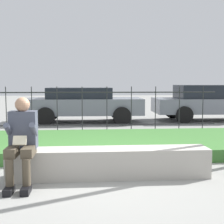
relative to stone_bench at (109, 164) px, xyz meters
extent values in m
plane|color=gray|center=(-0.13, 0.00, -0.20)|extent=(60.00, 60.00, 0.00)
cube|color=#ADA89E|center=(0.00, 0.00, 0.03)|extent=(3.07, 0.46, 0.45)
cube|color=gray|center=(0.00, 0.00, -0.16)|extent=(2.94, 0.42, 0.08)
cube|color=black|center=(-1.36, -0.63, -0.15)|extent=(0.11, 0.26, 0.09)
cylinder|color=#4C4233|center=(-1.36, -0.57, 0.07)|extent=(0.11, 0.11, 0.36)
cube|color=#4C4233|center=(-1.36, -0.36, 0.31)|extent=(0.15, 0.42, 0.13)
cube|color=black|center=(-1.14, -0.63, -0.15)|extent=(0.11, 0.26, 0.09)
cylinder|color=#4C4233|center=(-1.14, -0.57, 0.07)|extent=(0.11, 0.11, 0.36)
cube|color=#4C4233|center=(-1.14, -0.36, 0.31)|extent=(0.15, 0.42, 0.13)
cube|color=#424756|center=(-1.25, -0.15, 0.58)|extent=(0.38, 0.24, 0.54)
sphere|color=tan|center=(-1.25, -0.17, 0.94)|extent=(0.21, 0.21, 0.21)
cylinder|color=#424756|center=(-1.43, -0.31, 0.60)|extent=(0.08, 0.29, 0.24)
cylinder|color=#424756|center=(-1.08, -0.31, 0.60)|extent=(0.08, 0.29, 0.24)
cube|color=beige|center=(-1.25, -0.41, 0.47)|extent=(0.18, 0.09, 0.13)
cube|color=#3D7533|center=(-0.13, 2.03, -0.08)|extent=(8.92, 2.66, 0.24)
cylinder|color=#232326|center=(-0.13, 4.01, 0.07)|extent=(6.92, 0.03, 0.03)
cylinder|color=#232326|center=(-0.13, 4.01, 0.98)|extent=(6.92, 0.03, 0.03)
cylinder|color=#232326|center=(-2.55, 4.01, 0.47)|extent=(0.02, 0.02, 1.34)
cylinder|color=#232326|center=(-1.86, 4.01, 0.47)|extent=(0.02, 0.02, 1.34)
cylinder|color=#232326|center=(-1.17, 4.01, 0.47)|extent=(0.02, 0.02, 1.34)
cylinder|color=#232326|center=(-0.48, 4.01, 0.47)|extent=(0.02, 0.02, 1.34)
cylinder|color=#232326|center=(0.21, 4.01, 0.47)|extent=(0.02, 0.02, 1.34)
cylinder|color=#232326|center=(0.90, 4.01, 0.47)|extent=(0.02, 0.02, 1.34)
cylinder|color=#232326|center=(1.60, 4.01, 0.47)|extent=(0.02, 0.02, 1.34)
cylinder|color=#232326|center=(2.29, 4.01, 0.47)|extent=(0.02, 0.02, 1.34)
cylinder|color=#232326|center=(2.98, 4.01, 0.47)|extent=(0.02, 0.02, 1.34)
cube|color=slate|center=(4.56, 6.88, 0.38)|extent=(4.70, 1.77, 0.55)
cube|color=black|center=(4.37, 6.89, 0.91)|extent=(2.60, 1.53, 0.50)
cylinder|color=black|center=(3.09, 6.08, 0.11)|extent=(0.62, 0.21, 0.61)
cylinder|color=black|center=(3.12, 7.74, 0.11)|extent=(0.62, 0.21, 0.61)
cube|color=slate|center=(-0.44, 6.72, 0.40)|extent=(4.19, 1.81, 0.57)
cube|color=black|center=(-0.61, 6.72, 0.88)|extent=(2.31, 1.58, 0.39)
cylinder|color=black|center=(0.84, 5.84, 0.11)|extent=(0.63, 0.21, 0.63)
cylinder|color=black|center=(0.86, 7.57, 0.11)|extent=(0.63, 0.21, 0.63)
cylinder|color=black|center=(-1.75, 5.87, 0.11)|extent=(0.63, 0.21, 0.63)
cylinder|color=black|center=(-1.73, 7.60, 0.11)|extent=(0.63, 0.21, 0.63)
camera|label=1|loc=(-0.33, -4.69, 1.26)|focal=50.00mm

